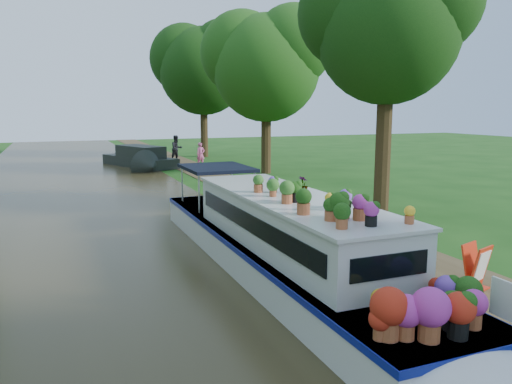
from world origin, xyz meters
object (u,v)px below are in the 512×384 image
at_px(pedestrian_pink, 201,154).
at_px(pedestrian_dark, 177,149).
at_px(sandwich_board, 476,269).
at_px(plant_boat, 289,243).
at_px(second_boat, 140,158).

xyz_separation_m(pedestrian_pink, pedestrian_dark, (-0.80, 3.31, 0.16)).
bearing_deg(pedestrian_pink, sandwich_board, -101.58).
height_order(plant_boat, sandwich_board, plant_boat).
height_order(second_boat, pedestrian_pink, pedestrian_pink).
relative_size(second_boat, pedestrian_pink, 4.87).
height_order(second_boat, sandwich_board, second_boat).
distance_m(second_boat, sandwich_board, 25.07).
height_order(pedestrian_pink, pedestrian_dark, pedestrian_dark).
bearing_deg(second_boat, pedestrian_dark, 14.32).
distance_m(plant_boat, second_boat, 22.95).
distance_m(plant_boat, pedestrian_dark, 25.24).
height_order(sandwich_board, pedestrian_pink, pedestrian_pink).
distance_m(plant_boat, pedestrian_pink, 22.10).
bearing_deg(sandwich_board, second_boat, 77.98).
bearing_deg(plant_boat, pedestrian_dark, 82.37).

